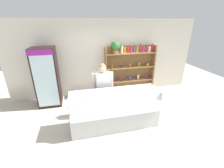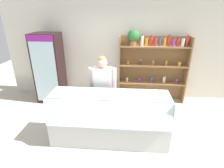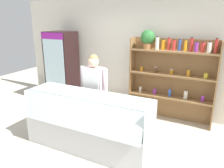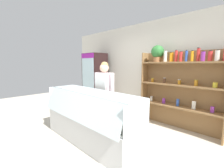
{
  "view_description": "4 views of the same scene",
  "coord_description": "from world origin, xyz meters",
  "px_view_note": "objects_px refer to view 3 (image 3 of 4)",
  "views": [
    {
      "loc": [
        -1.03,
        -3.23,
        2.63
      ],
      "look_at": [
        -0.14,
        0.51,
        0.99
      ],
      "focal_mm": 24.0,
      "sensor_mm": 36.0,
      "label": 1
    },
    {
      "loc": [
        0.08,
        -2.89,
        2.45
      ],
      "look_at": [
        -0.2,
        0.61,
        0.95
      ],
      "focal_mm": 28.0,
      "sensor_mm": 36.0,
      "label": 2
    },
    {
      "loc": [
        1.73,
        -2.91,
        2.26
      ],
      "look_at": [
        -0.07,
        0.68,
        1.02
      ],
      "focal_mm": 35.0,
      "sensor_mm": 36.0,
      "label": 3
    },
    {
      "loc": [
        2.11,
        -1.75,
        1.53
      ],
      "look_at": [
        -0.11,
        0.51,
        1.11
      ],
      "focal_mm": 24.0,
      "sensor_mm": 36.0,
      "label": 4
    }
  ],
  "objects_px": {
    "drinks_fridge": "(62,68)",
    "shop_clerk": "(94,88)",
    "deli_display_case": "(88,132)",
    "shelving_unit": "(168,70)"
  },
  "relations": [
    {
      "from": "drinks_fridge",
      "to": "shelving_unit",
      "type": "bearing_deg",
      "value": 4.26
    },
    {
      "from": "shelving_unit",
      "to": "drinks_fridge",
      "type": "bearing_deg",
      "value": -175.74
    },
    {
      "from": "shop_clerk",
      "to": "deli_display_case",
      "type": "bearing_deg",
      "value": -70.78
    },
    {
      "from": "shop_clerk",
      "to": "shelving_unit",
      "type": "bearing_deg",
      "value": 47.16
    },
    {
      "from": "drinks_fridge",
      "to": "shop_clerk",
      "type": "relative_size",
      "value": 1.2
    },
    {
      "from": "shelving_unit",
      "to": "deli_display_case",
      "type": "xyz_separation_m",
      "value": [
        -0.95,
        -1.8,
        -0.84
      ]
    },
    {
      "from": "drinks_fridge",
      "to": "shop_clerk",
      "type": "height_order",
      "value": "drinks_fridge"
    },
    {
      "from": "drinks_fridge",
      "to": "shop_clerk",
      "type": "distance_m",
      "value": 1.92
    },
    {
      "from": "shelving_unit",
      "to": "deli_display_case",
      "type": "height_order",
      "value": "shelving_unit"
    },
    {
      "from": "deli_display_case",
      "to": "shop_clerk",
      "type": "distance_m",
      "value": 0.86
    }
  ]
}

